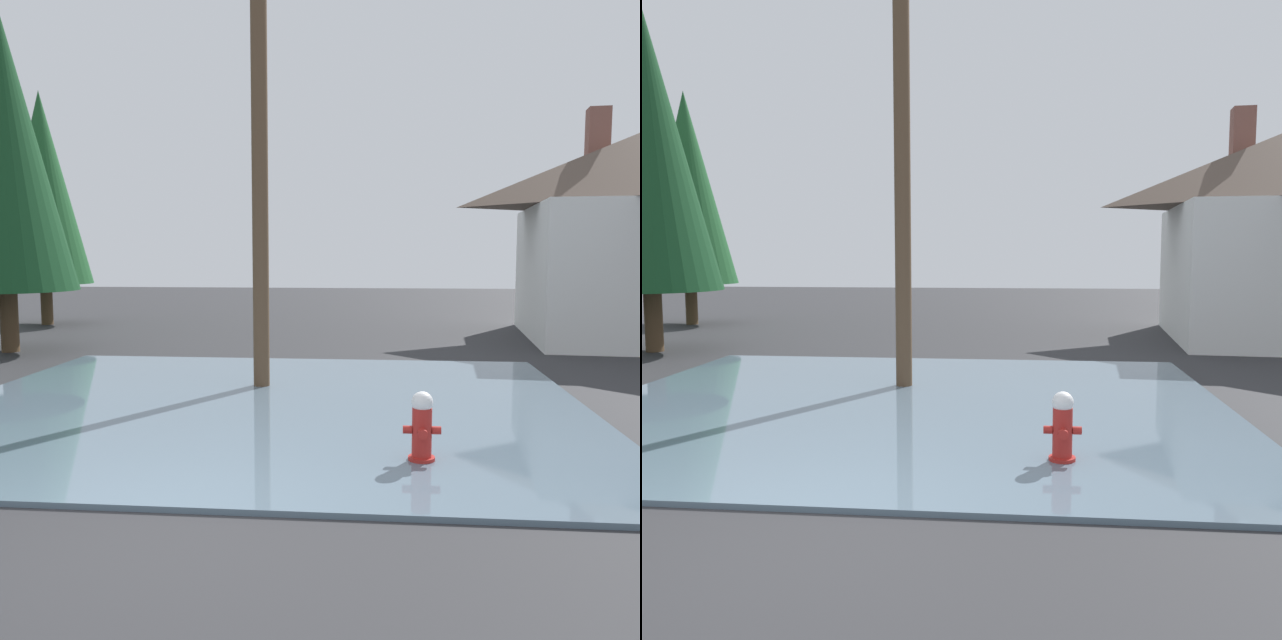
{
  "view_description": "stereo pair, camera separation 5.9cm",
  "coord_description": "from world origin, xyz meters",
  "views": [
    {
      "loc": [
        1.94,
        -5.2,
        2.38
      ],
      "look_at": [
        0.99,
        4.93,
        1.35
      ],
      "focal_mm": 37.27,
      "sensor_mm": 36.0,
      "label": 1
    },
    {
      "loc": [
        2.0,
        -5.19,
        2.38
      ],
      "look_at": [
        0.99,
        4.93,
        1.35
      ],
      "focal_mm": 37.27,
      "sensor_mm": 36.0,
      "label": 2
    }
  ],
  "objects": [
    {
      "name": "ground_plane",
      "position": [
        0.0,
        0.0,
        -0.05
      ],
      "size": [
        80.0,
        80.0,
        0.1
      ],
      "primitive_type": "cube",
      "color": "#2D2D30"
    },
    {
      "name": "flood_puddle",
      "position": [
        0.15,
        4.83,
        0.03
      ],
      "size": [
        9.8,
        8.62,
        0.06
      ],
      "primitive_type": "cube",
      "color": "slate",
      "rests_on": "ground"
    },
    {
      "name": "fire_hydrant",
      "position": [
        2.4,
        2.13,
        0.41
      ],
      "size": [
        0.42,
        0.36,
        0.84
      ],
      "color": "#AD231E",
      "rests_on": "ground"
    },
    {
      "name": "utility_pole",
      "position": [
        -0.15,
        6.14,
        4.22
      ],
      "size": [
        1.6,
        0.28,
        8.1
      ],
      "color": "brown",
      "rests_on": "ground"
    },
    {
      "name": "pine_tree_tall_left",
      "position": [
        -9.2,
        15.91,
        4.48
      ],
      "size": [
        3.05,
        3.05,
        7.62
      ],
      "color": "#4C3823",
      "rests_on": "ground"
    },
    {
      "name": "pine_tree_mid_left",
      "position": [
        -7.01,
        9.93,
        4.86
      ],
      "size": [
        3.3,
        3.3,
        8.26
      ],
      "color": "#4C3823",
      "rests_on": "ground"
    }
  ]
}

